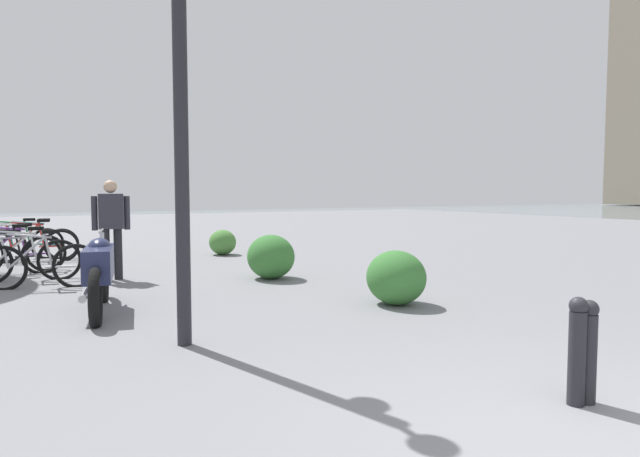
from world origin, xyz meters
TOP-DOWN VIEW (x-y plane):
  - lamppost at (3.65, 1.46)m, footprint 0.98×0.28m
  - motorcycle at (5.65, 2.03)m, footprint 2.16×0.55m
  - bicycle_silver at (7.86, 2.66)m, footprint 0.48×1.73m
  - bicycle_white at (8.75, 2.87)m, footprint 0.25×1.77m
  - bicycle_black at (9.56, 3.11)m, footprint 0.37×1.75m
  - bicycle_purple at (10.05, 3.04)m, footprint 0.27×1.76m
  - bicycle_red at (11.50, 2.69)m, footprint 0.32×1.76m
  - bicycle_green at (12.16, 2.96)m, footprint 0.23×1.77m
  - bicycle_teal at (11.85, 2.67)m, footprint 0.18×1.77m
  - pedestrian at (8.21, 1.55)m, footprint 0.27×0.62m
  - bollard_near at (0.80, -0.70)m, footprint 0.13×0.13m
  - bollard_mid at (0.82, -0.60)m, footprint 0.13×0.13m
  - shrub_low at (7.02, -0.91)m, footprint 0.90×0.81m
  - shrub_round at (4.22, -1.53)m, footprint 0.86×0.77m
  - shrub_wide at (10.87, -1.29)m, footprint 0.71×0.64m

SIDE VIEW (x-z plane):
  - shrub_wide at x=10.87m, z-range 0.00..0.60m
  - bicycle_silver at x=7.86m, z-range -0.12..0.83m
  - bicycle_white at x=8.75m, z-range -0.12..0.83m
  - bicycle_black at x=9.56m, z-range -0.12..0.83m
  - bicycle_purple at x=10.05m, z-range -0.12..0.83m
  - bicycle_red at x=11.50m, z-range -0.12..0.83m
  - bicycle_green at x=12.16m, z-range -0.12..0.83m
  - bicycle_teal at x=11.85m, z-range -0.12..0.83m
  - shrub_round at x=4.22m, z-range 0.00..0.73m
  - shrub_low at x=7.02m, z-range 0.00..0.77m
  - bollard_near at x=0.80m, z-range 0.02..0.76m
  - bollard_mid at x=0.82m, z-range 0.02..0.79m
  - motorcycle at x=5.65m, z-range -0.03..1.03m
  - pedestrian at x=8.21m, z-range 0.14..1.85m
  - lamppost at x=3.65m, z-range 0.67..4.65m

